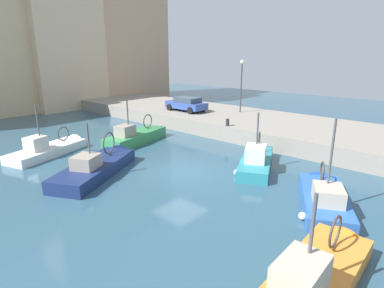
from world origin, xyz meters
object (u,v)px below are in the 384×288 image
at_px(fishing_boat_navy, 100,171).
at_px(fishing_boat_teal, 256,164).
at_px(fishing_boat_blue, 322,201).
at_px(mooring_bollard_mid, 227,122).
at_px(fishing_boat_orange, 316,282).
at_px(parked_car_blue, 186,104).
at_px(fishing_boat_white, 53,152).
at_px(fishing_boat_green, 138,140).
at_px(quay_streetlamp, 242,77).

bearing_deg(fishing_boat_navy, fishing_boat_teal, -41.18).
xyz_separation_m(fishing_boat_blue, mooring_bollard_mid, (5.79, 9.58, 1.37)).
distance_m(fishing_boat_orange, parked_car_blue, 23.08).
distance_m(fishing_boat_white, fishing_boat_orange, 18.43).
xyz_separation_m(fishing_boat_orange, fishing_boat_green, (6.52, 16.44, -0.04)).
xyz_separation_m(fishing_boat_teal, parked_car_blue, (6.13, 11.56, 1.77)).
distance_m(fishing_boat_navy, fishing_boat_blue, 11.93).
bearing_deg(fishing_boat_blue, fishing_boat_teal, 64.46).
bearing_deg(fishing_boat_white, parked_car_blue, -0.56).
bearing_deg(mooring_bollard_mid, fishing_boat_blue, -121.14).
height_order(fishing_boat_orange, fishing_boat_green, fishing_boat_green).
distance_m(fishing_boat_teal, fishing_boat_green, 9.80).
relative_size(fishing_boat_blue, fishing_boat_green, 0.88).
height_order(fishing_boat_teal, mooring_bollard_mid, fishing_boat_teal).
bearing_deg(quay_streetlamp, fishing_boat_green, 167.24).
relative_size(fishing_boat_blue, fishing_boat_orange, 0.87).
bearing_deg(parked_car_blue, fishing_boat_green, -166.05).
bearing_deg(fishing_boat_white, fishing_boat_orange, -92.12).
distance_m(fishing_boat_teal, parked_car_blue, 13.21).
relative_size(fishing_boat_green, quay_streetlamp, 1.38).
bearing_deg(fishing_boat_white, quay_streetlamp, -14.95).
distance_m(fishing_boat_orange, fishing_boat_green, 17.68).
xyz_separation_m(fishing_boat_blue, fishing_boat_green, (0.99, 14.56, -0.00)).
bearing_deg(fishing_boat_teal, fishing_boat_white, 121.48).
xyz_separation_m(fishing_boat_navy, quay_streetlamp, (16.13, 1.22, 4.37)).
relative_size(fishing_boat_teal, mooring_bollard_mid, 11.20).
xyz_separation_m(parked_car_blue, quay_streetlamp, (2.99, -4.22, 2.55)).
bearing_deg(fishing_boat_green, fishing_boat_blue, -93.89).
xyz_separation_m(fishing_boat_teal, fishing_boat_green, (-1.32, 9.71, -0.03)).
bearing_deg(mooring_bollard_mid, fishing_boat_teal, -126.26).
height_order(fishing_boat_blue, fishing_boat_white, fishing_boat_blue).
distance_m(fishing_boat_teal, mooring_bollard_mid, 6.02).
distance_m(fishing_boat_blue, fishing_boat_teal, 5.37).
bearing_deg(fishing_boat_orange, fishing_boat_teal, 40.60).
distance_m(fishing_boat_green, parked_car_blue, 7.89).
distance_m(fishing_boat_navy, fishing_boat_white, 5.57).
bearing_deg(fishing_boat_green, fishing_boat_white, 161.26).
height_order(parked_car_blue, mooring_bollard_mid, parked_car_blue).
bearing_deg(fishing_boat_teal, fishing_boat_orange, -139.40).
height_order(fishing_boat_white, parked_car_blue, fishing_boat_white).
bearing_deg(parked_car_blue, fishing_boat_white, 179.44).
distance_m(mooring_bollard_mid, quay_streetlamp, 6.90).
bearing_deg(quay_streetlamp, fishing_boat_white, 165.05).
bearing_deg(fishing_boat_teal, fishing_boat_green, 97.75).
bearing_deg(fishing_boat_blue, fishing_boat_white, 106.34).
bearing_deg(parked_car_blue, fishing_boat_teal, -117.93).
bearing_deg(parked_car_blue, fishing_boat_orange, -127.38).
distance_m(fishing_boat_navy, fishing_boat_green, 6.72).
xyz_separation_m(fishing_boat_green, mooring_bollard_mid, (4.79, -4.98, 1.37)).
relative_size(parked_car_blue, quay_streetlamp, 0.87).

